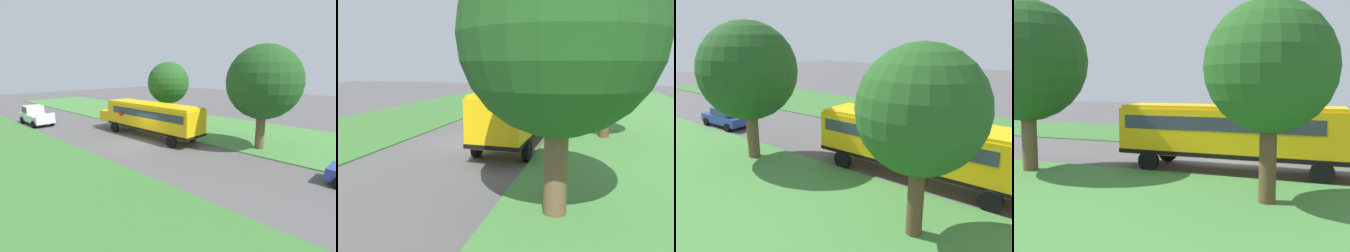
% 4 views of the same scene
% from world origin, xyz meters
% --- Properties ---
extents(ground_plane, '(120.00, 120.00, 0.00)m').
position_xyz_m(ground_plane, '(0.00, 0.00, 0.00)').
color(ground_plane, '#565454').
extents(grass_verge, '(12.00, 80.00, 0.08)m').
position_xyz_m(grass_verge, '(-10.00, 0.00, 0.04)').
color(grass_verge, '#47843D').
rests_on(grass_verge, ground).
extents(grass_far_side, '(10.00, 80.00, 0.07)m').
position_xyz_m(grass_far_side, '(9.00, 0.00, 0.04)').
color(grass_far_side, '#3D7533').
rests_on(grass_far_side, ground).
extents(school_bus, '(2.85, 12.42, 3.16)m').
position_xyz_m(school_bus, '(-2.59, -1.11, 1.92)').
color(school_bus, yellow).
rests_on(school_bus, ground).
extents(oak_tree_beside_bus, '(4.51, 4.51, 7.02)m').
position_xyz_m(oak_tree_beside_bus, '(-7.25, -3.19, 4.73)').
color(oak_tree_beside_bus, brown).
rests_on(oak_tree_beside_bus, ground).
extents(oak_tree_roadside_mid, '(5.63, 5.63, 8.06)m').
position_xyz_m(oak_tree_roadside_mid, '(-5.78, 8.22, 5.19)').
color(oak_tree_roadside_mid, brown).
rests_on(oak_tree_roadside_mid, ground).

